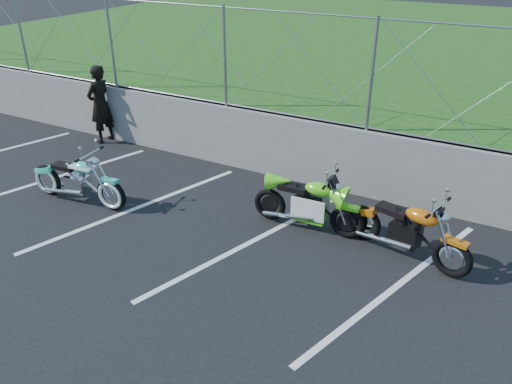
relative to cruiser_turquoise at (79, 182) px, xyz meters
The scene contains 9 objects.
ground 3.56m from the cruiser_turquoise, 10.73° to the right, with size 90.00×90.00×0.00m, color black.
retaining_wall 4.49m from the cruiser_turquoise, 39.28° to the left, with size 30.00×0.22×1.30m, color slate.
grass_field 13.31m from the cruiser_turquoise, 74.86° to the left, with size 30.00×20.00×1.30m, color #1C4713.
chain_link_fence 4.87m from the cruiser_turquoise, 39.28° to the left, with size 28.00×0.03×2.00m.
parking_lines 4.71m from the cruiser_turquoise, ahead, with size 18.29×4.31×0.01m.
cruiser_turquoise is the anchor object (origin of this frame).
naked_orange 5.88m from the cruiser_turquoise, 10.77° to the left, with size 2.05×0.76×1.04m.
sportbike_green 4.27m from the cruiser_turquoise, 15.91° to the left, with size 1.97×0.70×1.02m.
person_standing 3.18m from the cruiser_turquoise, 125.92° to the left, with size 0.67×0.44×1.84m, color black.
Camera 1 is at (3.35, -5.02, 4.49)m, focal length 35.00 mm.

